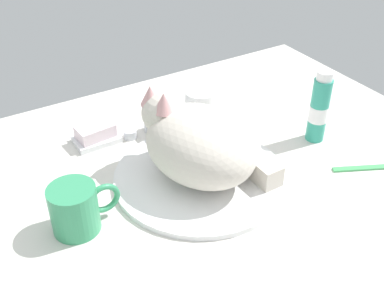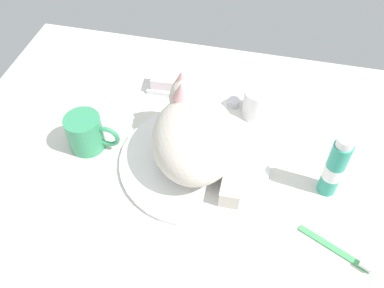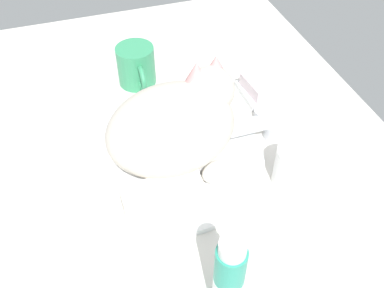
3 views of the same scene
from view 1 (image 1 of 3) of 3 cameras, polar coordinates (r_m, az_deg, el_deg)
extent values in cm
cube|color=silver|center=(90.28, 0.96, -4.89)|extent=(110.00, 82.50, 3.00)
cylinder|color=white|center=(89.02, 0.97, -3.89)|extent=(32.07, 32.07, 1.02)
cylinder|color=silver|center=(102.29, -4.74, 2.33)|extent=(3.60, 3.60, 3.05)
cube|color=silver|center=(97.36, -3.54, 2.33)|extent=(2.00, 9.44, 2.00)
cylinder|color=silver|center=(100.83, -7.39, 1.19)|extent=(2.80, 2.80, 1.80)
cylinder|color=silver|center=(104.66, -2.14, 2.84)|extent=(2.80, 2.80, 1.80)
ellipsoid|color=beige|center=(84.80, 1.02, -0.14)|extent=(21.74, 25.30, 13.14)
sphere|color=beige|center=(87.29, -3.38, 3.71)|extent=(9.83, 9.83, 8.24)
ellipsoid|color=white|center=(87.24, -2.63, 2.20)|extent=(5.58, 6.21, 4.53)
cone|color=#DB9E9E|center=(83.50, -3.38, 4.96)|extent=(4.42, 4.42, 3.71)
cone|color=#DB9E9E|center=(86.03, -5.00, 5.83)|extent=(4.42, 4.42, 3.71)
cube|color=beige|center=(88.98, 7.34, -2.20)|extent=(4.21, 12.65, 4.00)
ellipsoid|color=white|center=(94.61, 2.93, 0.40)|extent=(4.73, 6.25, 3.60)
cylinder|color=#389966|center=(79.05, -13.87, -7.56)|extent=(7.78, 7.78, 8.25)
torus|color=#389966|center=(80.05, -10.45, -6.39)|extent=(5.62, 1.00, 5.62)
cylinder|color=white|center=(104.45, 1.03, 4.55)|extent=(6.82, 6.82, 7.30)
cube|color=white|center=(100.90, -11.33, 0.58)|extent=(9.00, 6.40, 1.20)
cube|color=silver|center=(99.86, -11.45, 1.49)|extent=(7.87, 5.45, 2.65)
cylinder|color=teal|center=(99.96, 14.89, 3.91)|extent=(3.75, 3.75, 13.64)
cylinder|color=white|center=(100.30, 14.83, 3.58)|extent=(3.83, 3.83, 3.41)
cylinder|color=white|center=(96.42, 15.56, 7.86)|extent=(3.19, 3.19, 1.80)
cube|color=#4CB266|center=(97.57, 20.33, -2.58)|extent=(13.18, 7.11, 0.80)
camera|label=2|loc=(0.51, 67.17, 33.70)|focal=38.69mm
camera|label=3|loc=(0.99, 36.27, 29.04)|focal=40.56mm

